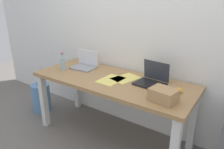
{
  "coord_description": "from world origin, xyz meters",
  "views": [
    {
      "loc": [
        1.2,
        -1.75,
        1.58
      ],
      "look_at": [
        0.0,
        0.0,
        0.78
      ],
      "focal_mm": 33.65,
      "sensor_mm": 36.0,
      "label": 1
    }
  ],
  "objects_px": {
    "beer_bottle": "(63,63)",
    "computer_mouse": "(179,90)",
    "cardboard_box": "(163,95)",
    "water_cooler_jug": "(41,97)",
    "desk": "(112,87)",
    "laptop_left": "(85,64)",
    "laptop_right": "(152,80)"
  },
  "relations": [
    {
      "from": "water_cooler_jug",
      "to": "beer_bottle",
      "type": "bearing_deg",
      "value": -0.29
    },
    {
      "from": "desk",
      "to": "laptop_right",
      "type": "height_order",
      "value": "laptop_right"
    },
    {
      "from": "laptop_right",
      "to": "beer_bottle",
      "type": "height_order",
      "value": "laptop_right"
    },
    {
      "from": "desk",
      "to": "computer_mouse",
      "type": "relative_size",
      "value": 17.85
    },
    {
      "from": "cardboard_box",
      "to": "water_cooler_jug",
      "type": "xyz_separation_m",
      "value": [
        -1.84,
        0.09,
        -0.58
      ]
    },
    {
      "from": "water_cooler_jug",
      "to": "laptop_right",
      "type": "bearing_deg",
      "value": 7.15
    },
    {
      "from": "beer_bottle",
      "to": "computer_mouse",
      "type": "distance_m",
      "value": 1.38
    },
    {
      "from": "desk",
      "to": "beer_bottle",
      "type": "bearing_deg",
      "value": -172.66
    },
    {
      "from": "beer_bottle",
      "to": "water_cooler_jug",
      "type": "height_order",
      "value": "beer_bottle"
    },
    {
      "from": "desk",
      "to": "water_cooler_jug",
      "type": "relative_size",
      "value": 3.9
    },
    {
      "from": "water_cooler_jug",
      "to": "computer_mouse",
      "type": "bearing_deg",
      "value": 5.09
    },
    {
      "from": "cardboard_box",
      "to": "laptop_left",
      "type": "bearing_deg",
      "value": 165.49
    },
    {
      "from": "laptop_left",
      "to": "water_cooler_jug",
      "type": "distance_m",
      "value": 0.91
    },
    {
      "from": "computer_mouse",
      "to": "cardboard_box",
      "type": "relative_size",
      "value": 0.46
    },
    {
      "from": "computer_mouse",
      "to": "water_cooler_jug",
      "type": "relative_size",
      "value": 0.22
    },
    {
      "from": "desk",
      "to": "laptop_right",
      "type": "relative_size",
      "value": 5.71
    },
    {
      "from": "beer_bottle",
      "to": "computer_mouse",
      "type": "bearing_deg",
      "value": 7.11
    },
    {
      "from": "laptop_right",
      "to": "computer_mouse",
      "type": "xyz_separation_m",
      "value": [
        0.29,
        -0.03,
        -0.03
      ]
    },
    {
      "from": "desk",
      "to": "laptop_right",
      "type": "distance_m",
      "value": 0.45
    },
    {
      "from": "cardboard_box",
      "to": "water_cooler_jug",
      "type": "distance_m",
      "value": 1.93
    },
    {
      "from": "desk",
      "to": "laptop_left",
      "type": "height_order",
      "value": "laptop_left"
    },
    {
      "from": "cardboard_box",
      "to": "water_cooler_jug",
      "type": "bearing_deg",
      "value": 177.05
    },
    {
      "from": "laptop_left",
      "to": "cardboard_box",
      "type": "bearing_deg",
      "value": -14.51
    },
    {
      "from": "laptop_left",
      "to": "laptop_right",
      "type": "xyz_separation_m",
      "value": [
        0.91,
        -0.0,
        0.0
      ]
    },
    {
      "from": "beer_bottle",
      "to": "water_cooler_jug",
      "type": "distance_m",
      "value": 0.8
    },
    {
      "from": "laptop_right",
      "to": "beer_bottle",
      "type": "relative_size",
      "value": 1.48
    },
    {
      "from": "water_cooler_jug",
      "to": "laptop_left",
      "type": "bearing_deg",
      "value": 16.53
    },
    {
      "from": "laptop_right",
      "to": "desk",
      "type": "bearing_deg",
      "value": -164.16
    },
    {
      "from": "beer_bottle",
      "to": "cardboard_box",
      "type": "distance_m",
      "value": 1.32
    },
    {
      "from": "beer_bottle",
      "to": "laptop_left",
      "type": "bearing_deg",
      "value": 51.2
    },
    {
      "from": "laptop_right",
      "to": "cardboard_box",
      "type": "bearing_deg",
      "value": -51.05
    },
    {
      "from": "computer_mouse",
      "to": "cardboard_box",
      "type": "xyz_separation_m",
      "value": [
        -0.05,
        -0.26,
        0.04
      ]
    }
  ]
}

